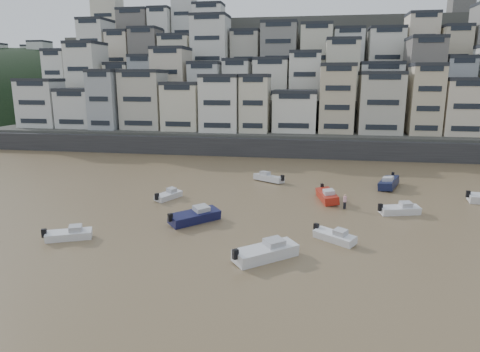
% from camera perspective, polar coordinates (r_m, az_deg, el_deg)
% --- Properties ---
extents(sea_strip, '(340.00, 340.00, 0.00)m').
position_cam_1_polar(sea_strip, '(204.73, -28.29, 7.24)').
color(sea_strip, '#3E5259').
rests_on(sea_strip, ground).
extents(harbor_wall, '(140.00, 3.00, 3.50)m').
position_cam_1_polar(harbor_wall, '(82.47, 5.95, 3.76)').
color(harbor_wall, '#38383A').
rests_on(harbor_wall, ground).
extents(hillside, '(141.04, 66.00, 50.00)m').
position_cam_1_polar(hillside, '(121.12, 9.67, 11.89)').
color(hillside, '#4C4C47').
rests_on(hillside, ground).
extents(headland, '(216.00, 135.00, 53.33)m').
position_cam_1_polar(headland, '(187.76, -26.51, 7.05)').
color(headland, black).
rests_on(headland, ground).
extents(boat_a, '(6.02, 5.57, 1.69)m').
position_cam_1_polar(boat_a, '(36.07, 3.46, -9.80)').
color(boat_a, silver).
rests_on(boat_a, ground).
extents(boat_b, '(4.41, 3.85, 1.21)m').
position_cam_1_polar(boat_b, '(40.76, 12.50, -7.72)').
color(boat_b, silver).
rests_on(boat_b, ground).
extents(boat_c, '(5.58, 5.78, 1.65)m').
position_cam_1_polar(boat_c, '(45.05, -6.05, -5.18)').
color(boat_c, '#141640').
rests_on(boat_c, ground).
extents(boat_d, '(5.09, 2.89, 1.32)m').
position_cam_1_polar(boat_d, '(50.72, 20.54, -4.07)').
color(boat_d, silver).
rests_on(boat_d, ground).
extents(boat_e, '(3.09, 6.11, 1.59)m').
position_cam_1_polar(boat_e, '(53.81, 11.53, -2.40)').
color(boat_e, '#A72114').
rests_on(boat_e, ground).
extents(boat_f, '(3.02, 4.54, 1.18)m').
position_cam_1_polar(boat_f, '(54.16, -9.51, -2.44)').
color(boat_f, silver).
rests_on(boat_f, ground).
extents(boat_h, '(5.26, 4.09, 1.40)m').
position_cam_1_polar(boat_h, '(62.59, 3.87, -0.10)').
color(boat_h, silver).
rests_on(boat_h, ground).
extents(boat_i, '(4.06, 6.74, 1.75)m').
position_cam_1_polar(boat_i, '(62.50, 19.24, -0.66)').
color(boat_i, '#12193A').
rests_on(boat_i, ground).
extents(boat_j, '(4.71, 3.16, 1.23)m').
position_cam_1_polar(boat_j, '(43.33, -21.85, -7.11)').
color(boat_j, silver).
rests_on(boat_j, ground).
extents(person_pink, '(0.44, 0.44, 1.74)m').
position_cam_1_polar(person_pink, '(50.87, 13.81, -3.32)').
color(person_pink, '#E19EAF').
rests_on(person_pink, ground).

